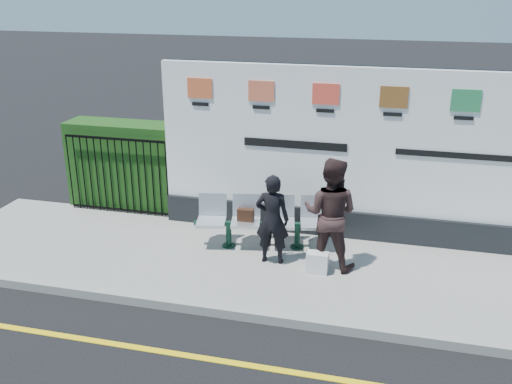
% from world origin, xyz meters
% --- Properties ---
extents(ground, '(80.00, 80.00, 0.00)m').
position_xyz_m(ground, '(0.00, 0.00, 0.00)').
color(ground, black).
extents(pavement, '(14.00, 3.00, 0.12)m').
position_xyz_m(pavement, '(0.00, 2.50, 0.06)').
color(pavement, gray).
rests_on(pavement, ground).
extents(kerb, '(14.00, 0.18, 0.14)m').
position_xyz_m(kerb, '(0.00, 1.00, 0.07)').
color(kerb, gray).
rests_on(kerb, ground).
extents(yellow_line, '(14.00, 0.10, 0.01)m').
position_xyz_m(yellow_line, '(0.00, 0.00, 0.00)').
color(yellow_line, yellow).
rests_on(yellow_line, ground).
extents(billboard, '(8.00, 0.30, 3.00)m').
position_xyz_m(billboard, '(0.50, 3.85, 1.42)').
color(billboard, black).
rests_on(billboard, pavement).
extents(hedge, '(2.35, 0.70, 1.70)m').
position_xyz_m(hedge, '(-4.58, 4.30, 0.97)').
color(hedge, '#1B4414').
rests_on(hedge, pavement).
extents(railing, '(2.05, 0.06, 1.54)m').
position_xyz_m(railing, '(-4.58, 3.85, 0.89)').
color(railing, black).
rests_on(railing, pavement).
extents(bench, '(2.32, 1.00, 0.48)m').
position_xyz_m(bench, '(-1.48, 3.02, 0.36)').
color(bench, silver).
rests_on(bench, pavement).
extents(woman_left, '(0.56, 0.38, 1.49)m').
position_xyz_m(woman_left, '(-1.22, 2.54, 0.87)').
color(woman_left, black).
rests_on(woman_left, pavement).
extents(woman_right, '(0.97, 0.81, 1.81)m').
position_xyz_m(woman_right, '(-0.31, 2.62, 1.03)').
color(woman_right, '#301F1F').
rests_on(woman_right, pavement).
extents(handbag_brown, '(0.27, 0.12, 0.22)m').
position_xyz_m(handbag_brown, '(-1.77, 2.97, 0.71)').
color(handbag_brown, black).
rests_on(handbag_brown, bench).
extents(carrier_bag_white, '(0.34, 0.20, 0.34)m').
position_xyz_m(carrier_bag_white, '(-0.45, 2.35, 0.29)').
color(carrier_bag_white, silver).
rests_on(carrier_bag_white, pavement).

